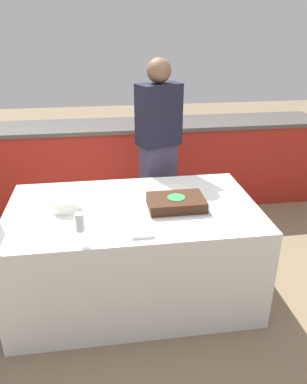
{
  "coord_description": "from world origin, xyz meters",
  "views": [
    {
      "loc": [
        -0.18,
        -2.29,
        1.9
      ],
      "look_at": [
        0.15,
        0.0,
        0.84
      ],
      "focal_mm": 35.0,
      "sensor_mm": 36.0,
      "label": 1
    }
  ],
  "objects_px": {
    "plate_stack": "(65,203)",
    "wine_glass": "(80,224)",
    "person_cutting_cake": "(158,154)",
    "cake": "(176,203)"
  },
  "relations": [
    {
      "from": "plate_stack",
      "to": "wine_glass",
      "type": "height_order",
      "value": "wine_glass"
    },
    {
      "from": "plate_stack",
      "to": "wine_glass",
      "type": "bearing_deg",
      "value": -74.85
    },
    {
      "from": "wine_glass",
      "to": "person_cutting_cake",
      "type": "bearing_deg",
      "value": 61.41
    },
    {
      "from": "wine_glass",
      "to": "person_cutting_cake",
      "type": "xyz_separation_m",
      "value": [
        0.62,
        1.15,
        -0.01
      ]
    },
    {
      "from": "plate_stack",
      "to": "cake",
      "type": "bearing_deg",
      "value": -6.28
    },
    {
      "from": "person_cutting_cake",
      "to": "cake",
      "type": "bearing_deg",
      "value": 67.75
    },
    {
      "from": "cake",
      "to": "wine_glass",
      "type": "distance_m",
      "value": 0.73
    },
    {
      "from": "cake",
      "to": "plate_stack",
      "type": "relative_size",
      "value": 2.12
    },
    {
      "from": "plate_stack",
      "to": "wine_glass",
      "type": "relative_size",
      "value": 1.03
    },
    {
      "from": "cake",
      "to": "plate_stack",
      "type": "bearing_deg",
      "value": 173.72
    }
  ]
}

